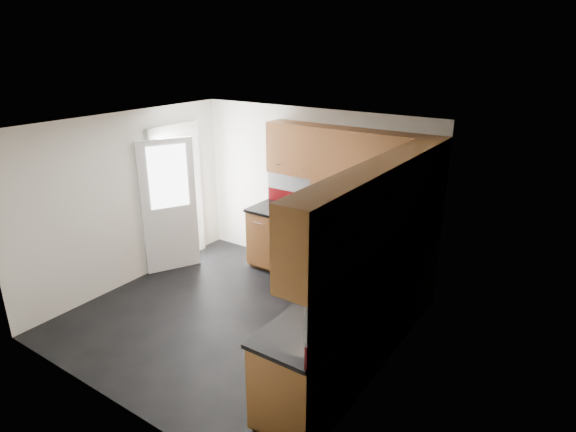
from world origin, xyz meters
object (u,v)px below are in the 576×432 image
Objects in this scene: gas_hob at (328,220)px; food_processor at (398,239)px; toaster at (406,229)px; utensil_pot at (337,211)px.

food_processor reaches higher than gas_hob.
toaster is 0.48m from food_processor.
gas_hob is at bearing 161.37° from food_processor.
toaster is 0.92× the size of food_processor.
toaster reaches higher than gas_hob.
utensil_pot reaches higher than toaster.
utensil_pot is 1.55× the size of food_processor.
utensil_pot is at bearing 174.54° from toaster.
food_processor is (1.15, -0.39, 0.13)m from gas_hob.
utensil_pot is at bearing 81.27° from gas_hob.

